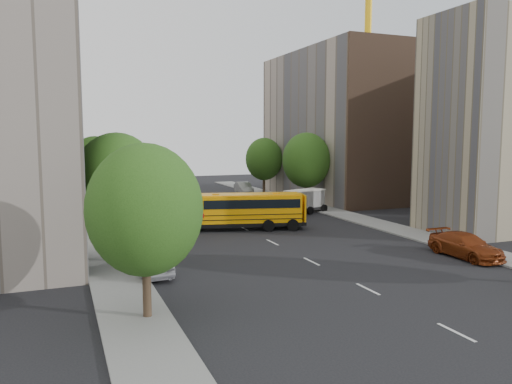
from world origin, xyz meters
TOP-DOWN VIEW (x-y plane):
  - ground at (0.00, 0.00)m, footprint 120.00×120.00m
  - sidewalk_left at (-11.50, 5.00)m, footprint 3.00×80.00m
  - sidewalk_right at (11.50, 5.00)m, footprint 3.00×80.00m
  - lane_markings at (0.00, 10.00)m, footprint 0.15×64.00m
  - building_left_redbrick at (-18.00, 28.00)m, footprint 10.00×15.00m
  - building_right_near at (18.00, -4.50)m, footprint 10.00×7.00m
  - building_right_far at (18.00, 20.00)m, footprint 10.00×22.00m
  - building_right_sidewall at (18.00, 9.00)m, footprint 10.10×0.30m
  - tower_crane at (30.25, 28.00)m, footprint 28.50×1.20m
  - street_tree_0 at (-11.00, -14.00)m, footprint 4.80×4.80m
  - street_tree_1 at (-11.00, -4.00)m, footprint 5.12×5.12m
  - street_tree_2 at (-11.00, 14.00)m, footprint 4.99×4.99m
  - street_tree_4 at (11.00, 14.00)m, footprint 5.25×5.25m
  - street_tree_5 at (11.00, 26.00)m, footprint 4.86×4.86m
  - school_bus at (-0.52, 3.76)m, footprint 10.98×4.98m
  - safari_truck at (8.21, 9.54)m, footprint 5.80×3.79m
  - parked_car_0 at (-9.60, -7.35)m, footprint 1.94×4.37m
  - parked_car_1 at (-8.80, 9.64)m, footprint 1.83×4.71m
  - parked_car_2 at (-8.80, 18.09)m, footprint 2.67×5.25m
  - parked_car_3 at (9.60, -10.64)m, footprint 2.19×5.29m
  - parked_car_4 at (9.60, 16.57)m, footprint 1.89×4.05m
  - parked_car_5 at (8.80, 27.86)m, footprint 2.15×4.91m

SIDE VIEW (x-z plane):
  - ground at x=0.00m, z-range 0.00..0.00m
  - lane_markings at x=0.00m, z-range 0.00..0.01m
  - sidewalk_left at x=-11.50m, z-range 0.00..0.12m
  - sidewalk_right at x=11.50m, z-range 0.00..0.12m
  - parked_car_4 at x=9.60m, z-range 0.00..1.34m
  - parked_car_2 at x=-8.80m, z-range 0.00..1.42m
  - parked_car_0 at x=-9.60m, z-range 0.00..1.46m
  - parked_car_1 at x=-8.80m, z-range 0.00..1.53m
  - parked_car_3 at x=9.60m, z-range 0.00..1.53m
  - parked_car_5 at x=8.80m, z-range 0.00..1.57m
  - safari_truck at x=8.21m, z-range 0.07..2.42m
  - school_bus at x=-0.52m, z-range 0.18..3.20m
  - street_tree_0 at x=-11.00m, z-range 0.94..8.35m
  - street_tree_5 at x=11.00m, z-range 0.95..8.46m
  - street_tree_2 at x=-11.00m, z-range 0.97..8.68m
  - street_tree_1 at x=-11.00m, z-range 1.00..8.90m
  - street_tree_4 at x=11.00m, z-range 1.02..9.13m
  - building_left_redbrick at x=-18.00m, z-range 0.00..13.00m
  - building_right_near at x=18.00m, z-range 0.00..17.00m
  - building_right_far at x=18.00m, z-range 0.00..18.00m
  - building_right_sidewall at x=18.00m, z-range 0.00..18.00m
  - tower_crane at x=30.25m, z-range 6.60..42.35m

